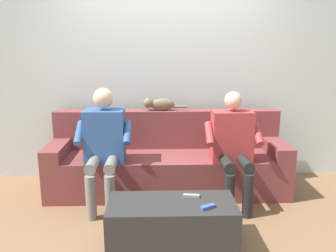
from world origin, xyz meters
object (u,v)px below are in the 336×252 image
(person_left_seated, at_px, (233,143))
(person_right_seated, at_px, (104,141))
(remote_gray, at_px, (191,196))
(couch, at_px, (168,163))
(coffee_table, at_px, (172,224))
(remote_blue, at_px, (208,207))
(cat_on_backrest, at_px, (159,104))

(person_left_seated, distance_m, person_right_seated, 1.31)
(person_right_seated, distance_m, remote_gray, 1.13)
(person_left_seated, bearing_deg, couch, -29.35)
(coffee_table, relative_size, remote_blue, 8.58)
(remote_blue, bearing_deg, person_left_seated, -140.75)
(coffee_table, bearing_deg, person_left_seated, -129.63)
(remote_blue, height_order, remote_gray, remote_blue)
(person_left_seated, xyz_separation_m, cat_on_backrest, (0.75, -0.59, 0.30))
(person_right_seated, distance_m, cat_on_backrest, 0.85)
(coffee_table, height_order, person_right_seated, person_right_seated)
(person_left_seated, bearing_deg, coffee_table, 50.37)
(remote_blue, distance_m, remote_gray, 0.24)
(coffee_table, height_order, remote_gray, remote_gray)
(couch, distance_m, cat_on_backrest, 0.69)
(remote_gray, bearing_deg, remote_blue, -53.17)
(cat_on_backrest, bearing_deg, remote_gray, 101.54)
(couch, bearing_deg, cat_on_backrest, -66.80)
(person_left_seated, xyz_separation_m, person_right_seated, (1.31, -0.02, 0.02))
(couch, relative_size, coffee_table, 2.52)
(cat_on_backrest, bearing_deg, person_left_seated, 141.71)
(couch, distance_m, person_right_seated, 0.83)
(coffee_table, xyz_separation_m, remote_gray, (-0.17, -0.10, 0.20))
(couch, xyz_separation_m, person_left_seated, (-0.65, 0.37, 0.34))
(couch, distance_m, person_left_seated, 0.83)
(coffee_table, relative_size, cat_on_backrest, 2.06)
(couch, relative_size, remote_gray, 19.22)
(person_left_seated, bearing_deg, cat_on_backrest, -38.29)
(couch, bearing_deg, coffee_table, 90.00)
(cat_on_backrest, xyz_separation_m, remote_blue, (-0.37, 1.50, -0.56))
(coffee_table, relative_size, person_left_seated, 0.89)
(remote_blue, bearing_deg, remote_gray, -90.62)
(person_right_seated, bearing_deg, remote_gray, 138.94)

